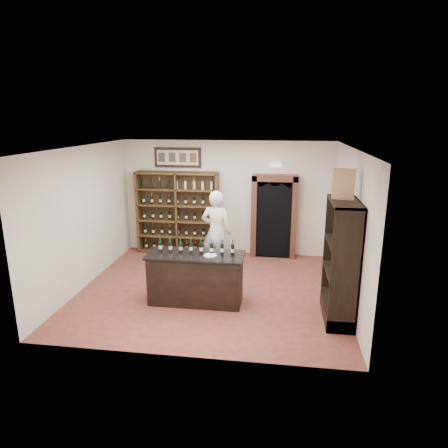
{
  "coord_description": "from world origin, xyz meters",
  "views": [
    {
      "loc": [
        1.38,
        -7.77,
        3.58
      ],
      "look_at": [
        0.23,
        0.3,
        1.38
      ],
      "focal_mm": 32.0,
      "sensor_mm": 36.0,
      "label": 1
    }
  ],
  "objects": [
    {
      "name": "counter_bottle_0",
      "position": [
        -0.92,
        -0.54,
        1.11
      ],
      "size": [
        0.07,
        0.07,
        0.3
      ],
      "color": "black",
      "rests_on": "tasting_counter"
    },
    {
      "name": "counter_bottle_5",
      "position": [
        0.11,
        -0.54,
        1.11
      ],
      "size": [
        0.07,
        0.07,
        0.3
      ],
      "color": "black",
      "rests_on": "tasting_counter"
    },
    {
      "name": "wall_back",
      "position": [
        0.0,
        2.5,
        1.5
      ],
      "size": [
        5.5,
        0.04,
        3.0
      ],
      "primitive_type": "cube",
      "color": "white",
      "rests_on": "ground"
    },
    {
      "name": "wine_shelf",
      "position": [
        -1.3,
        2.33,
        1.1
      ],
      "size": [
        2.2,
        0.38,
        2.2
      ],
      "color": "#4F351B",
      "rests_on": "ground"
    },
    {
      "name": "plate",
      "position": [
        0.1,
        -0.67,
        1.01
      ],
      "size": [
        0.25,
        0.25,
        0.02
      ],
      "primitive_type": "cylinder",
      "color": "beige",
      "rests_on": "tasting_counter"
    },
    {
      "name": "framed_picture",
      "position": [
        -1.3,
        2.47,
        2.55
      ],
      "size": [
        1.25,
        0.04,
        0.52
      ],
      "primitive_type": "cube",
      "color": "black",
      "rests_on": "wall_back"
    },
    {
      "name": "counter_bottle_4",
      "position": [
        -0.1,
        -0.54,
        1.11
      ],
      "size": [
        0.07,
        0.07,
        0.3
      ],
      "color": "black",
      "rests_on": "tasting_counter"
    },
    {
      "name": "tasting_counter",
      "position": [
        -0.2,
        -0.6,
        0.49
      ],
      "size": [
        1.88,
        0.78,
        1.0
      ],
      "color": "black",
      "rests_on": "ground"
    },
    {
      "name": "wine_crate",
      "position": [
        2.46,
        -0.77,
        2.46
      ],
      "size": [
        0.39,
        0.23,
        0.52
      ],
      "primitive_type": "cube",
      "rotation": [
        0.0,
        0.0,
        -0.24
      ],
      "color": "tan",
      "rests_on": "side_cabinet"
    },
    {
      "name": "counter_bottle_1",
      "position": [
        -0.71,
        -0.54,
        1.11
      ],
      "size": [
        0.07,
        0.07,
        0.3
      ],
      "color": "black",
      "rests_on": "tasting_counter"
    },
    {
      "name": "emergency_light",
      "position": [
        1.25,
        2.42,
        2.4
      ],
      "size": [
        0.3,
        0.1,
        0.1
      ],
      "primitive_type": "cube",
      "color": "white",
      "rests_on": "wall_back"
    },
    {
      "name": "floor",
      "position": [
        0.0,
        0.0,
        0.0
      ],
      "size": [
        5.5,
        5.5,
        0.0
      ],
      "primitive_type": "plane",
      "color": "brown",
      "rests_on": "ground"
    },
    {
      "name": "arched_doorway",
      "position": [
        1.25,
        2.33,
        1.14
      ],
      "size": [
        1.17,
        0.35,
        2.17
      ],
      "color": "black",
      "rests_on": "ground"
    },
    {
      "name": "counter_bottle_7",
      "position": [
        0.52,
        -0.54,
        1.11
      ],
      "size": [
        0.07,
        0.07,
        0.3
      ],
      "color": "black",
      "rests_on": "tasting_counter"
    },
    {
      "name": "wall_right",
      "position": [
        2.75,
        0.0,
        1.5
      ],
      "size": [
        0.04,
        5.0,
        3.0
      ],
      "primitive_type": "cube",
      "color": "white",
      "rests_on": "ground"
    },
    {
      "name": "counter_bottle_6",
      "position": [
        0.31,
        -0.54,
        1.11
      ],
      "size": [
        0.07,
        0.07,
        0.3
      ],
      "color": "black",
      "rests_on": "tasting_counter"
    },
    {
      "name": "counter_bottle_2",
      "position": [
        -0.51,
        -0.54,
        1.11
      ],
      "size": [
        0.07,
        0.07,
        0.3
      ],
      "color": "black",
      "rests_on": "tasting_counter"
    },
    {
      "name": "side_cabinet",
      "position": [
        2.52,
        -0.9,
        0.75
      ],
      "size": [
        0.48,
        1.2,
        2.2
      ],
      "color": "black",
      "rests_on": "ground"
    },
    {
      "name": "counter_bottle_3",
      "position": [
        -0.3,
        -0.54,
        1.11
      ],
      "size": [
        0.07,
        0.07,
        0.3
      ],
      "color": "black",
      "rests_on": "tasting_counter"
    },
    {
      "name": "wall_left",
      "position": [
        -2.75,
        0.0,
        1.5
      ],
      "size": [
        0.04,
        5.0,
        3.0
      ],
      "primitive_type": "cube",
      "color": "white",
      "rests_on": "ground"
    },
    {
      "name": "shopkeeper",
      "position": [
        -0.06,
        1.09,
        0.98
      ],
      "size": [
        0.78,
        0.59,
        1.96
      ],
      "primitive_type": "imported",
      "rotation": [
        0.0,
        0.0,
        2.96
      ],
      "color": "white",
      "rests_on": "ground"
    },
    {
      "name": "ceiling",
      "position": [
        0.0,
        0.0,
        3.0
      ],
      "size": [
        5.5,
        5.5,
        0.0
      ],
      "primitive_type": "plane",
      "rotation": [
        3.14,
        0.0,
        0.0
      ],
      "color": "white",
      "rests_on": "wall_back"
    }
  ]
}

